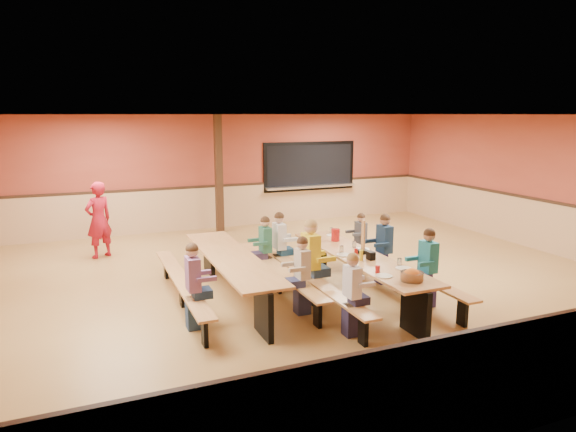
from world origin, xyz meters
name	(u,v)px	position (x,y,z in m)	size (l,w,h in m)	color
ground	(294,282)	(0.00, 0.00, 0.00)	(12.00, 12.00, 0.00)	olive
room_envelope	(294,245)	(0.00, 0.00, 0.69)	(12.04, 10.04, 3.02)	#953C2B
kitchen_pass_through	(310,168)	(2.60, 4.96, 1.49)	(2.78, 0.28, 1.38)	black
structural_post	(219,175)	(-0.20, 4.40, 1.50)	(0.18, 0.18, 3.00)	black
cafeteria_table_main	(359,268)	(0.66, -1.20, 0.53)	(1.91, 3.70, 0.74)	#C0854C
cafeteria_table_second	(232,269)	(-1.29, -0.43, 0.53)	(1.91, 3.70, 0.74)	#C0854C
seated_child_white_left	(352,295)	(-0.17, -2.43, 0.58)	(0.35, 0.28, 1.16)	white
seated_adult_yellow	(311,262)	(-0.17, -1.08, 0.68)	(0.44, 0.36, 1.36)	yellow
seated_child_grey_left	(279,246)	(-0.17, 0.29, 0.62)	(0.38, 0.31, 1.23)	silver
seated_child_teal_right	(428,268)	(1.48, -1.91, 0.62)	(0.39, 0.32, 1.25)	teal
seated_child_navy_right	(384,249)	(1.48, -0.66, 0.63)	(0.39, 0.32, 1.25)	#172D4C
seated_child_char_right	(360,242)	(1.48, 0.17, 0.56)	(0.33, 0.27, 1.12)	#43454B
seated_child_purple_sec	(193,287)	(-2.12, -1.36, 0.62)	(0.38, 0.31, 1.23)	#815184
seated_child_green_sec	(265,250)	(-0.47, 0.21, 0.60)	(0.36, 0.30, 1.19)	#2B664F
seated_child_tan_sec	(302,276)	(-0.47, -1.43, 0.60)	(0.36, 0.29, 1.19)	#BBAA92
standing_woman	(99,220)	(-3.17, 3.08, 0.81)	(0.59, 0.39, 1.63)	#A71324
punch_pitcher	(335,235)	(0.75, -0.19, 0.85)	(0.16, 0.16, 0.22)	#B31817
chip_bowl	(412,275)	(0.68, -2.60, 0.81)	(0.32, 0.32, 0.15)	orange
napkin_dispenser	(371,256)	(0.70, -1.48, 0.80)	(0.10, 0.14, 0.13)	black
condiment_mustard	(361,255)	(0.53, -1.47, 0.82)	(0.06, 0.06, 0.17)	yellow
condiment_ketchup	(356,253)	(0.51, -1.34, 0.82)	(0.06, 0.06, 0.17)	#B2140F
table_paddle	(363,245)	(0.77, -1.12, 0.88)	(0.16, 0.16, 0.56)	black
place_settings	(359,252)	(0.66, -1.20, 0.80)	(0.65, 3.30, 0.11)	beige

